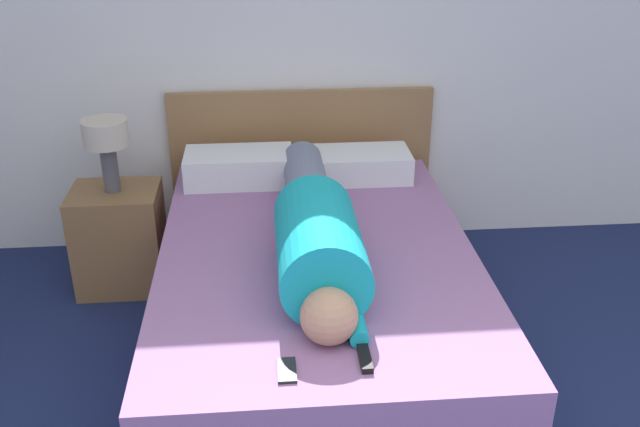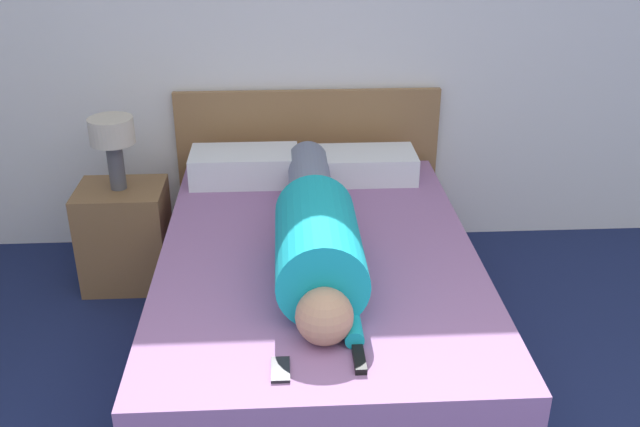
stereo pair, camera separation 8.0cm
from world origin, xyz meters
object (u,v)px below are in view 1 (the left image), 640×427
at_px(pillow_near_headboard, 239,167).
at_px(cell_phone, 287,370).
at_px(person_lying, 316,232).
at_px(table_lamp, 106,140).
at_px(bed, 317,300).
at_px(pillow_second, 359,165).
at_px(nightstand, 120,239).
at_px(tv_remote, 365,358).

bearing_deg(pillow_near_headboard, cell_phone, -83.65).
bearing_deg(cell_phone, person_lying, 77.79).
bearing_deg(table_lamp, pillow_near_headboard, 10.29).
height_order(bed, person_lying, person_lying).
relative_size(pillow_near_headboard, cell_phone, 4.45).
bearing_deg(pillow_second, table_lamp, -174.81).
bearing_deg(cell_phone, nightstand, 118.61).
relative_size(nightstand, pillow_second, 1.03).
bearing_deg(person_lying, nightstand, 141.14).
relative_size(nightstand, table_lamp, 1.47).
height_order(table_lamp, pillow_second, table_lamp).
distance_m(bed, table_lamp, 1.35).
distance_m(tv_remote, cell_phone, 0.27).
height_order(person_lying, tv_remote, person_lying).
xyz_separation_m(table_lamp, tv_remote, (1.11, -1.50, -0.29)).
distance_m(pillow_second, cell_phone, 1.73).
height_order(person_lying, cell_phone, person_lying).
relative_size(pillow_second, cell_phone, 4.22).
relative_size(bed, pillow_near_headboard, 3.60).
distance_m(nightstand, person_lying, 1.35).
xyz_separation_m(table_lamp, pillow_near_headboard, (0.66, 0.12, -0.22)).
distance_m(bed, person_lying, 0.44).
xyz_separation_m(pillow_second, tv_remote, (-0.20, -1.62, -0.06)).
xyz_separation_m(bed, person_lying, (-0.01, -0.12, 0.42)).
bearing_deg(cell_phone, table_lamp, 118.61).
xyz_separation_m(table_lamp, person_lying, (1.00, -0.81, -0.15)).
distance_m(pillow_near_headboard, tv_remote, 1.69).
height_order(nightstand, table_lamp, table_lamp).
bearing_deg(person_lying, bed, 83.86).
bearing_deg(tv_remote, bed, 96.84).
bearing_deg(nightstand, person_lying, -38.86).
relative_size(table_lamp, pillow_second, 0.70).
bearing_deg(nightstand, pillow_near_headboard, 10.29).
height_order(bed, tv_remote, tv_remote).
bearing_deg(table_lamp, tv_remote, -53.54).
xyz_separation_m(person_lying, pillow_second, (0.31, 0.92, -0.07)).
bearing_deg(pillow_second, nightstand, -174.81).
bearing_deg(pillow_near_headboard, bed, -66.00).
relative_size(person_lying, cell_phone, 12.45).
xyz_separation_m(bed, cell_phone, (-0.17, -0.86, 0.28)).
bearing_deg(tv_remote, table_lamp, 126.46).
bearing_deg(pillow_second, cell_phone, -105.83).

